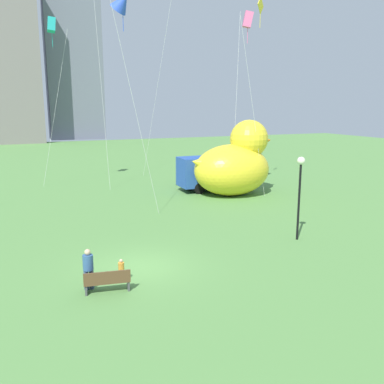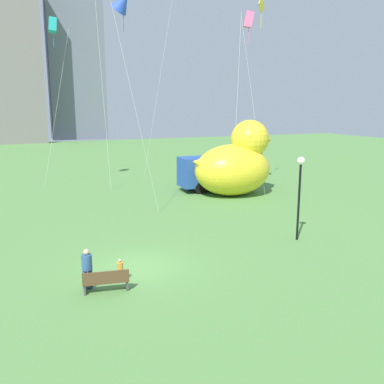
{
  "view_description": "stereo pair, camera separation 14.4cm",
  "coord_description": "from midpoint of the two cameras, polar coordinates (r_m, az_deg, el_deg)",
  "views": [
    {
      "loc": [
        -4.74,
        -16.96,
        7.05
      ],
      "look_at": [
        4.6,
        4.99,
        2.09
      ],
      "focal_mm": 39.0,
      "sensor_mm": 36.0,
      "label": 1
    },
    {
      "loc": [
        -4.61,
        -17.02,
        7.05
      ],
      "look_at": [
        4.6,
        4.99,
        2.09
      ],
      "focal_mm": 39.0,
      "sensor_mm": 36.0,
      "label": 2
    }
  ],
  "objects": [
    {
      "name": "ground_plane",
      "position": [
        18.98,
        -7.23,
        -10.15
      ],
      "size": [
        140.0,
        140.0,
        0.0
      ],
      "primitive_type": "plane",
      "color": "#558844"
    },
    {
      "name": "park_bench",
      "position": [
        16.61,
        -11.77,
        -11.82
      ],
      "size": [
        1.81,
        0.71,
        0.9
      ],
      "color": "brown",
      "rests_on": "ground"
    },
    {
      "name": "person_adult",
      "position": [
        16.9,
        -14.24,
        -9.95
      ],
      "size": [
        0.4,
        0.4,
        1.64
      ],
      "color": "#38476B",
      "rests_on": "ground"
    },
    {
      "name": "person_child",
      "position": [
        17.39,
        -9.88,
        -10.4
      ],
      "size": [
        0.24,
        0.24,
        0.99
      ],
      "color": "silver",
      "rests_on": "ground"
    },
    {
      "name": "giant_inflatable_duck",
      "position": [
        33.28,
        5.75,
        3.9
      ],
      "size": [
        7.18,
        4.61,
        5.95
      ],
      "color": "yellow",
      "rests_on": "ground"
    },
    {
      "name": "lamppost",
      "position": [
        22.4,
        14.39,
        1.63
      ],
      "size": [
        0.41,
        0.41,
        4.46
      ],
      "color": "black",
      "rests_on": "ground"
    },
    {
      "name": "box_truck",
      "position": [
        35.22,
        2.59,
        2.58
      ],
      "size": [
        5.96,
        2.5,
        2.85
      ],
      "color": "#264CA5",
      "rests_on": "ground"
    },
    {
      "name": "kite_yellow",
      "position": [
        36.67,
        8.87,
        22.62
      ],
      "size": [
        3.02,
        2.95,
        15.52
      ],
      "color": "silver",
      "rests_on": "ground"
    },
    {
      "name": "kite_teal",
      "position": [
        37.94,
        -18.78,
        20.68
      ],
      "size": [
        2.86,
        1.86,
        14.05
      ],
      "color": "silver",
      "rests_on": "ground"
    },
    {
      "name": "kite_pink",
      "position": [
        33.84,
        7.53,
        22.19
      ],
      "size": [
        2.5,
        1.75,
        13.93
      ],
      "color": "silver",
      "rests_on": "ground"
    },
    {
      "name": "kite_blue",
      "position": [
        28.26,
        -9.64,
        24.19
      ],
      "size": [
        2.94,
        2.67,
        14.02
      ],
      "color": "silver",
      "rests_on": "ground"
    }
  ]
}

